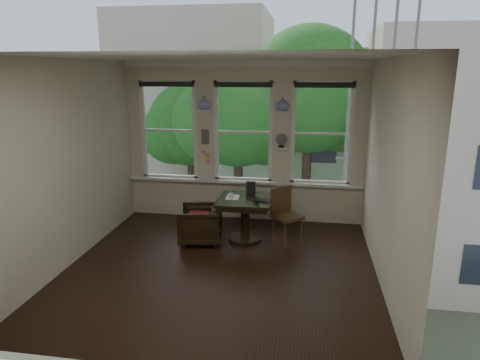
% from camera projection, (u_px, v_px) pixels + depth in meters
% --- Properties ---
extents(ground, '(4.50, 4.50, 0.00)m').
position_uv_depth(ground, '(221.00, 268.00, 6.33)').
color(ground, black).
rests_on(ground, ground).
extents(ceiling, '(4.50, 4.50, 0.00)m').
position_uv_depth(ceiling, '(218.00, 57.00, 5.57)').
color(ceiling, silver).
rests_on(ceiling, ground).
extents(wall_back, '(4.50, 0.00, 4.50)m').
position_uv_depth(wall_back, '(244.00, 142.00, 8.10)').
color(wall_back, beige).
rests_on(wall_back, ground).
extents(wall_front, '(4.50, 0.00, 4.50)m').
position_uv_depth(wall_front, '(168.00, 226.00, 3.80)').
color(wall_front, beige).
rests_on(wall_front, ground).
extents(wall_left, '(0.00, 4.50, 4.50)m').
position_uv_depth(wall_left, '(70.00, 164.00, 6.29)').
color(wall_left, beige).
rests_on(wall_left, ground).
extents(wall_right, '(0.00, 4.50, 4.50)m').
position_uv_depth(wall_right, '(387.00, 175.00, 5.61)').
color(wall_right, beige).
rests_on(wall_right, ground).
extents(window_left, '(1.10, 0.12, 1.90)m').
position_uv_depth(window_left, '(170.00, 130.00, 8.27)').
color(window_left, white).
rests_on(window_left, ground).
extents(window_center, '(1.10, 0.12, 1.90)m').
position_uv_depth(window_center, '(244.00, 132.00, 8.05)').
color(window_center, white).
rests_on(window_center, ground).
extents(window_right, '(1.10, 0.12, 1.90)m').
position_uv_depth(window_right, '(322.00, 134.00, 7.83)').
color(window_right, white).
rests_on(window_right, ground).
extents(shelf_left, '(0.26, 0.16, 0.03)m').
position_uv_depth(shelf_left, '(204.00, 110.00, 7.96)').
color(shelf_left, white).
rests_on(shelf_left, ground).
extents(shelf_right, '(0.26, 0.16, 0.03)m').
position_uv_depth(shelf_right, '(282.00, 112.00, 7.74)').
color(shelf_right, white).
rests_on(shelf_right, ground).
extents(intercom, '(0.14, 0.06, 0.28)m').
position_uv_depth(intercom, '(205.00, 137.00, 8.11)').
color(intercom, '#59544F').
rests_on(intercom, ground).
extents(sticky_notes, '(0.16, 0.01, 0.24)m').
position_uv_depth(sticky_notes, '(206.00, 155.00, 8.21)').
color(sticky_notes, pink).
rests_on(sticky_notes, ground).
extents(desk_fan, '(0.20, 0.20, 0.24)m').
position_uv_depth(desk_fan, '(282.00, 143.00, 7.86)').
color(desk_fan, '#59544F').
rests_on(desk_fan, ground).
extents(vase_left, '(0.24, 0.24, 0.25)m').
position_uv_depth(vase_left, '(204.00, 103.00, 7.92)').
color(vase_left, silver).
rests_on(vase_left, shelf_left).
extents(vase_right, '(0.24, 0.24, 0.25)m').
position_uv_depth(vase_right, '(283.00, 104.00, 7.70)').
color(vase_right, silver).
rests_on(vase_right, shelf_right).
extents(table, '(0.90, 0.90, 0.75)m').
position_uv_depth(table, '(245.00, 220.00, 7.24)').
color(table, black).
rests_on(table, ground).
extents(armchair_left, '(0.78, 0.76, 0.63)m').
position_uv_depth(armchair_left, '(200.00, 224.00, 7.19)').
color(armchair_left, black).
rests_on(armchair_left, ground).
extents(cushion_red, '(0.45, 0.45, 0.06)m').
position_uv_depth(cushion_red, '(200.00, 217.00, 7.15)').
color(cushion_red, maroon).
rests_on(cushion_red, armchair_left).
extents(side_chair_right, '(0.59, 0.59, 0.92)m').
position_uv_depth(side_chair_right, '(287.00, 216.00, 7.15)').
color(side_chair_right, '#452E18').
rests_on(side_chair_right, ground).
extents(laptop, '(0.35, 0.31, 0.02)m').
position_uv_depth(laptop, '(258.00, 200.00, 7.00)').
color(laptop, black).
rests_on(laptop, table).
extents(mug, '(0.10, 0.10, 0.08)m').
position_uv_depth(mug, '(231.00, 196.00, 7.14)').
color(mug, white).
rests_on(mug, table).
extents(drinking_glass, '(0.15, 0.15, 0.09)m').
position_uv_depth(drinking_glass, '(256.00, 201.00, 6.88)').
color(drinking_glass, white).
rests_on(drinking_glass, table).
extents(tablet, '(0.17, 0.09, 0.22)m').
position_uv_depth(tablet, '(251.00, 188.00, 7.38)').
color(tablet, black).
rests_on(tablet, table).
extents(papers, '(0.24, 0.31, 0.00)m').
position_uv_depth(papers, '(233.00, 197.00, 7.21)').
color(papers, silver).
rests_on(papers, table).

